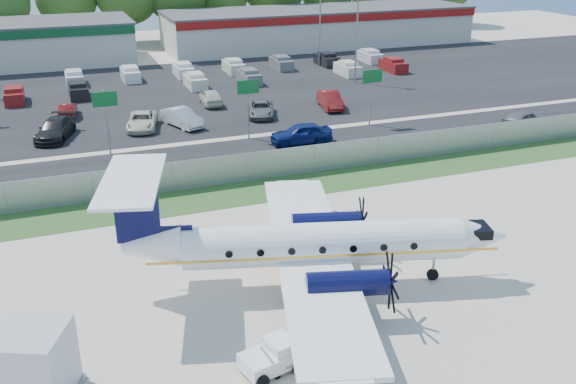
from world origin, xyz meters
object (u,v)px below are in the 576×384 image
object	(u,v)px
aircraft	(314,244)
baggage_cart_far	(286,358)
pushback_tug	(273,356)
service_container	(34,368)

from	to	relation	value
aircraft	baggage_cart_far	world-z (taller)	aircraft
pushback_tug	baggage_cart_far	world-z (taller)	pushback_tug
aircraft	pushback_tug	distance (m)	6.76
aircraft	baggage_cart_far	xyz separation A→B (m)	(-3.42, -5.32, -1.83)
pushback_tug	baggage_cart_far	xyz separation A→B (m)	(0.51, -0.08, -0.16)
aircraft	pushback_tug	bearing A→B (deg)	-126.82
pushback_tug	baggage_cart_far	size ratio (longest dim) A/B	1.36
aircraft	pushback_tug	world-z (taller)	aircraft
baggage_cart_far	service_container	bearing A→B (deg)	170.66
aircraft	service_container	size ratio (longest dim) A/B	5.53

